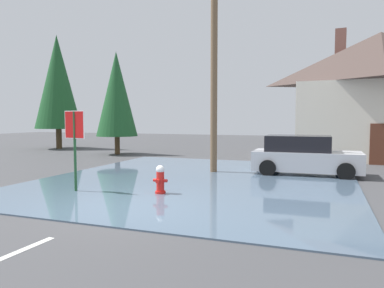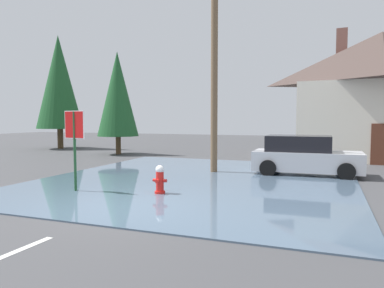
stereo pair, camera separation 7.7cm
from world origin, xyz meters
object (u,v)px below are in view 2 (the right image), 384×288
fire_hydrant (160,180)px  pine_tree_tall_left (59,82)px  utility_pole (214,66)px  pine_tree_mid_left (118,94)px  parked_car (304,156)px  house (380,94)px  stop_sign_near (74,133)px

fire_hydrant → pine_tree_tall_left: (-14.11, 12.33, 4.49)m
utility_pole → pine_tree_tall_left: 16.22m
utility_pole → pine_tree_mid_left: size_ratio=1.32×
parked_car → pine_tree_tall_left: (-17.87, 6.87, 4.17)m
pine_tree_mid_left → house: bearing=9.1°
utility_pole → parked_car: bearing=11.4°
fire_hydrant → pine_tree_mid_left: (-7.68, 10.04, 3.32)m
house → parked_car: (-3.44, -6.98, -2.82)m
stop_sign_near → house: (9.78, 12.99, 1.78)m
stop_sign_near → parked_car: 8.80m
stop_sign_near → parked_car: stop_sign_near is taller
pine_tree_tall_left → stop_sign_near: bearing=-48.2°
utility_pole → house: (6.99, 7.69, -0.81)m
pine_tree_mid_left → pine_tree_tall_left: bearing=160.4°
utility_pole → house: bearing=47.7°
pine_tree_tall_left → pine_tree_mid_left: 6.93m
stop_sign_near → pine_tree_mid_left: (-5.10, 10.59, 1.96)m
stop_sign_near → parked_car: bearing=43.5°
stop_sign_near → utility_pole: bearing=62.2°
parked_car → house: bearing=63.8°
utility_pole → parked_car: 5.12m
fire_hydrant → house: 14.70m
fire_hydrant → utility_pole: (0.21, 4.74, 3.94)m
fire_hydrant → pine_tree_tall_left: pine_tree_tall_left is taller
utility_pole → pine_tree_mid_left: 9.53m
fire_hydrant → parked_car: (3.76, 5.46, 0.32)m
fire_hydrant → stop_sign_near: bearing=-167.9°
house → stop_sign_near: bearing=-127.0°
house → pine_tree_tall_left: (-21.31, -0.11, 1.35)m
pine_tree_tall_left → fire_hydrant: bearing=-41.1°
utility_pole → pine_tree_mid_left: (-7.89, 5.30, -0.62)m
utility_pole → house: 10.42m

